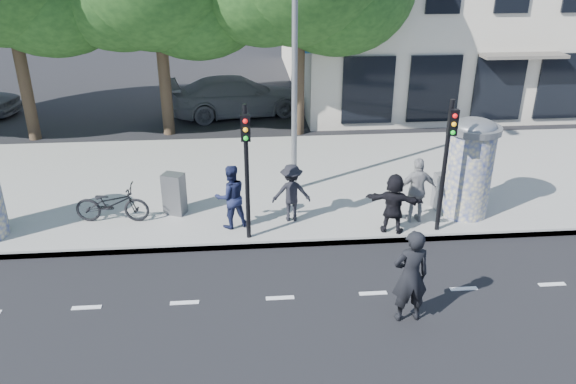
{
  "coord_description": "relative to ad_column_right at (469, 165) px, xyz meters",
  "views": [
    {
      "loc": [
        -0.67,
        -8.45,
        6.95
      ],
      "look_at": [
        0.35,
        3.5,
        1.5
      ],
      "focal_mm": 35.0,
      "sensor_mm": 36.0,
      "label": 1
    }
  ],
  "objects": [
    {
      "name": "ground",
      "position": [
        -5.2,
        -4.7,
        -1.54
      ],
      "size": [
        120.0,
        120.0,
        0.0
      ],
      "primitive_type": "plane",
      "color": "black",
      "rests_on": "ground"
    },
    {
      "name": "sidewalk",
      "position": [
        -5.2,
        2.8,
        -1.46
      ],
      "size": [
        40.0,
        8.0,
        0.15
      ],
      "primitive_type": "cube",
      "color": "gray",
      "rests_on": "ground"
    },
    {
      "name": "curb",
      "position": [
        -5.2,
        -1.15,
        -1.46
      ],
      "size": [
        40.0,
        0.1,
        0.16
      ],
      "primitive_type": "cube",
      "color": "slate",
      "rests_on": "ground"
    },
    {
      "name": "lane_dash_far",
      "position": [
        -5.2,
        -3.3,
        -1.53
      ],
      "size": [
        32.0,
        0.12,
        0.01
      ],
      "primitive_type": "cube",
      "color": "silver",
      "rests_on": "ground"
    },
    {
      "name": "ad_column_right",
      "position": [
        0.0,
        0.0,
        0.0
      ],
      "size": [
        1.36,
        1.36,
        2.65
      ],
      "color": "beige",
      "rests_on": "sidewalk"
    },
    {
      "name": "traffic_pole_near",
      "position": [
        -5.8,
        -0.91,
        0.69
      ],
      "size": [
        0.22,
        0.31,
        3.4
      ],
      "color": "black",
      "rests_on": "sidewalk"
    },
    {
      "name": "traffic_pole_far",
      "position": [
        -1.0,
        -0.91,
        0.69
      ],
      "size": [
        0.22,
        0.31,
        3.4
      ],
      "color": "black",
      "rests_on": "sidewalk"
    },
    {
      "name": "street_lamp",
      "position": [
        -4.4,
        1.93,
        3.26
      ],
      "size": [
        0.25,
        0.93,
        8.0
      ],
      "color": "slate",
      "rests_on": "sidewalk"
    },
    {
      "name": "ped_c",
      "position": [
        -6.22,
        -0.23,
        -0.55
      ],
      "size": [
        0.97,
        0.85,
        1.68
      ],
      "primitive_type": "imported",
      "rotation": [
        0.0,
        0.0,
        3.44
      ],
      "color": "#1A1F41",
      "rests_on": "sidewalk"
    },
    {
      "name": "ped_d",
      "position": [
        -4.66,
        0.02,
        -0.61
      ],
      "size": [
        1.01,
        0.59,
        1.55
      ],
      "primitive_type": "imported",
      "rotation": [
        0.0,
        0.0,
        3.12
      ],
      "color": "black",
      "rests_on": "sidewalk"
    },
    {
      "name": "ped_e",
      "position": [
        -1.43,
        -0.32,
        -0.52
      ],
      "size": [
        1.04,
        0.62,
        1.75
      ],
      "primitive_type": "imported",
      "rotation": [
        0.0,
        0.0,
        3.18
      ],
      "color": "gray",
      "rests_on": "sidewalk"
    },
    {
      "name": "ped_f",
      "position": [
        -2.18,
        -0.85,
        -0.61
      ],
      "size": [
        1.53,
        0.96,
        1.56
      ],
      "primitive_type": "imported",
      "rotation": [
        0.0,
        0.0,
        2.81
      ],
      "color": "black",
      "rests_on": "sidewalk"
    },
    {
      "name": "man_road",
      "position": [
        -2.73,
        -4.2,
        -0.55
      ],
      "size": [
        0.75,
        0.52,
        1.98
      ],
      "primitive_type": "imported",
      "rotation": [
        0.0,
        0.0,
        3.21
      ],
      "color": "black",
      "rests_on": "ground"
    },
    {
      "name": "bicycle",
      "position": [
        -9.32,
        0.33,
        -0.89
      ],
      "size": [
        0.81,
        1.95,
        1.0
      ],
      "primitive_type": "imported",
      "rotation": [
        0.0,
        0.0,
        1.5
      ],
      "color": "black",
      "rests_on": "sidewalk"
    },
    {
      "name": "cabinet_left",
      "position": [
        -7.74,
        0.67,
        -0.82
      ],
      "size": [
        0.65,
        0.57,
        1.13
      ],
      "primitive_type": "cube",
      "rotation": [
        0.0,
        0.0,
        -0.39
      ],
      "color": "#5D5E61",
      "rests_on": "sidewalk"
    },
    {
      "name": "cabinet_right",
      "position": [
        -0.47,
        0.37,
        -0.88
      ],
      "size": [
        0.54,
        0.43,
        1.02
      ],
      "primitive_type": "cube",
      "rotation": [
        0.0,
        0.0,
        0.16
      ],
      "color": "gray",
      "rests_on": "sidewalk"
    },
    {
      "name": "car_right",
      "position": [
        -6.01,
        10.28,
        -0.71
      ],
      "size": [
        3.42,
        6.03,
        1.65
      ],
      "primitive_type": "imported",
      "rotation": [
        0.0,
        0.0,
        1.78
      ],
      "color": "slate",
      "rests_on": "ground"
    }
  ]
}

